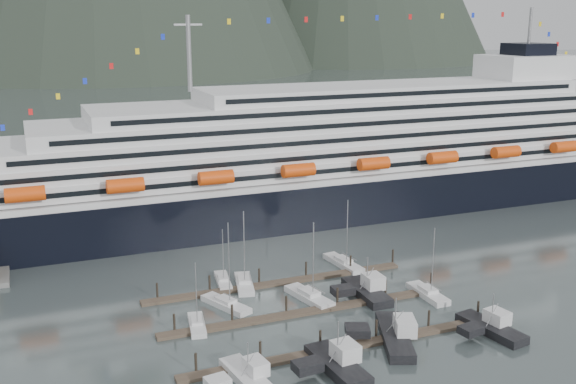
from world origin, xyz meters
The scene contains 17 objects.
ground centered at (0.00, 0.00, 0.00)m, with size 1600.00×1600.00×0.00m, color #4A5756.
cruise_ship centered at (30.03, 54.94, 12.04)m, with size 210.00×30.40×50.30m.
dock_near centered at (-4.93, -9.95, 0.31)m, with size 48.18×2.28×3.20m.
dock_mid centered at (-4.93, 3.05, 0.31)m, with size 48.18×2.28×3.20m.
dock_far centered at (-4.93, 16.05, 0.31)m, with size 48.18×2.28×3.20m.
sailboat_a centered at (-22.47, 4.48, 0.39)m, with size 3.52×8.15×11.14m.
sailboat_b centered at (-16.22, 10.06, 0.43)m, with size 6.40×10.15×15.04m.
sailboat_c centered at (-2.46, 7.75, 0.44)m, with size 5.19×11.05×14.31m.
sailboat_e centered at (-13.77, 19.99, 0.38)m, with size 3.46×8.76×10.66m.
sailboat_f centered at (-10.74, 17.18, 0.44)m, with size 4.82×9.90×14.52m.
sailboat_g centered at (9.98, 19.99, 0.42)m, with size 3.86×10.99×13.64m.
sailboat_h centered at (16.72, 1.55, 0.42)m, with size 2.80×9.56×12.87m.
trawler_a centered at (-20.45, -13.61, 0.82)m, with size 8.47×11.65×6.17m.
trawler_b centered at (-8.38, -15.01, 0.97)m, with size 9.31×12.21×7.78m.
trawler_c centered at (3.09, -10.33, 0.93)m, with size 11.60×14.75×7.35m.
trawler_d centered at (17.87, -13.49, 0.88)m, with size 8.83×11.86×6.80m.
trawler_e centered at (7.06, 5.54, 0.96)m, with size 9.01×11.82×7.70m.
Camera 1 is at (-44.47, -87.85, 45.63)m, focal length 42.00 mm.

